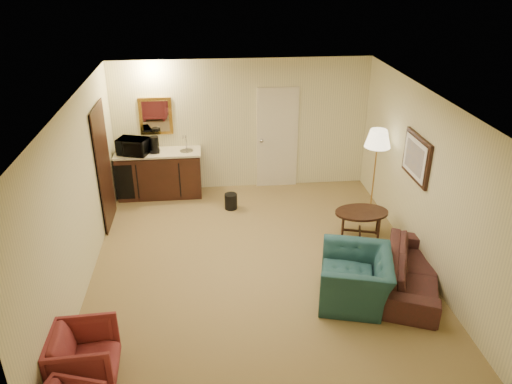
% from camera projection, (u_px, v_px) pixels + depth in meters
% --- Properties ---
extents(ground, '(6.00, 6.00, 0.00)m').
position_uv_depth(ground, '(258.00, 267.00, 7.66)').
color(ground, '#977D4C').
rests_on(ground, ground).
extents(room_walls, '(5.02, 6.01, 2.61)m').
position_uv_depth(room_walls, '(247.00, 145.00, 7.60)').
color(room_walls, beige).
rests_on(room_walls, ground).
extents(wetbar_cabinet, '(1.64, 0.58, 0.92)m').
position_uv_depth(wetbar_cabinet, '(160.00, 174.00, 9.75)').
color(wetbar_cabinet, black).
rests_on(wetbar_cabinet, ground).
extents(sofa, '(1.20, 1.91, 0.72)m').
position_uv_depth(sofa, '(414.00, 265.00, 7.08)').
color(sofa, black).
rests_on(sofa, ground).
extents(teal_armchair, '(0.95, 1.22, 0.94)m').
position_uv_depth(teal_armchair, '(356.00, 270.00, 6.77)').
color(teal_armchair, '#1D4946').
rests_on(teal_armchair, ground).
extents(rose_chair_near, '(0.69, 0.73, 0.72)m').
position_uv_depth(rose_chair_near, '(84.00, 353.00, 5.52)').
color(rose_chair_near, maroon).
rests_on(rose_chair_near, ground).
extents(coffee_table, '(1.02, 0.82, 0.51)m').
position_uv_depth(coffee_table, '(360.00, 225.00, 8.34)').
color(coffee_table, black).
rests_on(coffee_table, ground).
extents(floor_lamp, '(0.46, 0.46, 1.68)m').
position_uv_depth(floor_lamp, '(374.00, 175.00, 8.76)').
color(floor_lamp, '#B6833C').
rests_on(floor_lamp, ground).
extents(waste_bin, '(0.26, 0.26, 0.30)m').
position_uv_depth(waste_bin, '(231.00, 201.00, 9.36)').
color(waste_bin, black).
rests_on(waste_bin, ground).
extents(microwave, '(0.63, 0.47, 0.38)m').
position_uv_depth(microwave, '(133.00, 145.00, 9.36)').
color(microwave, black).
rests_on(microwave, wetbar_cabinet).
extents(coffee_maker, '(0.21, 0.21, 0.32)m').
position_uv_depth(coffee_maker, '(155.00, 145.00, 9.44)').
color(coffee_maker, black).
rests_on(coffee_maker, wetbar_cabinet).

